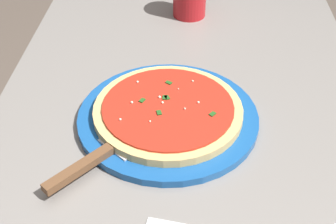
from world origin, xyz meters
The scene contains 4 objects.
restaurant_table centered at (0.00, 0.00, 0.60)m, with size 1.12×0.73×0.74m.
serving_plate centered at (0.02, -0.03, 0.74)m, with size 0.33×0.33×0.01m, color #195199.
pizza centered at (0.02, -0.03, 0.76)m, with size 0.27×0.27×0.02m.
pizza_server centered at (0.14, -0.14, 0.76)m, with size 0.19×0.18×0.01m.
Camera 1 is at (0.68, 0.01, 1.29)m, focal length 49.48 mm.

